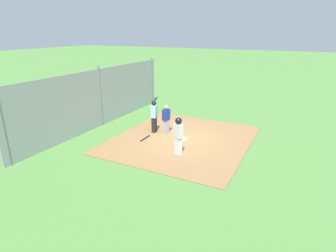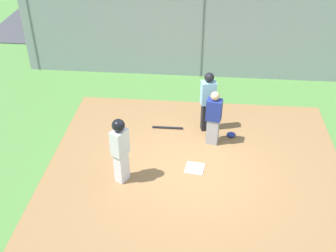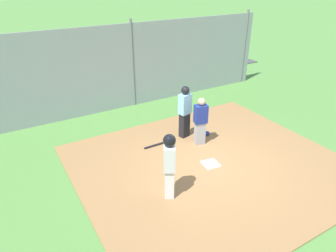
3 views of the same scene
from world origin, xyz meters
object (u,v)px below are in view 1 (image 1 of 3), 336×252
at_px(umpire, 154,116).
at_px(baseball_bat, 145,138).
at_px(parked_car_white, 17,116).
at_px(catcher, 166,119).
at_px(parked_car_green, 75,96).
at_px(runner, 178,133).
at_px(home_plate, 182,139).
at_px(catcher_mask, 165,128).

relative_size(umpire, baseball_bat, 2.04).
bearing_deg(parked_car_white, umpire, 116.04).
bearing_deg(catcher, baseball_bat, -102.88).
relative_size(parked_car_green, parked_car_white, 1.01).
bearing_deg(parked_car_white, runner, 100.53).
bearing_deg(home_plate, catcher, -110.12).
xyz_separation_m(umpire, runner, (1.93, 2.31, 0.05)).
bearing_deg(catcher, parked_car_white, -149.51).
bearing_deg(parked_car_green, home_plate, 65.80).
xyz_separation_m(catcher, runner, (2.09, 1.68, 0.17)).
relative_size(catcher, catcher_mask, 6.36).
bearing_deg(umpire, catcher_mask, 52.46).
bearing_deg(baseball_bat, catcher_mask, 172.28).
distance_m(catcher, runner, 2.69).
relative_size(umpire, catcher_mask, 7.19).
height_order(catcher, runner, runner).
xyz_separation_m(catcher, parked_car_green, (-2.50, -8.83, -0.20)).
bearing_deg(catcher, umpire, -154.53).
distance_m(home_plate, parked_car_white, 9.45).
height_order(catcher, baseball_bat, catcher).
bearing_deg(parked_car_white, baseball_bat, 108.23).
xyz_separation_m(umpire, parked_car_green, (-2.66, -8.20, -0.32)).
bearing_deg(home_plate, runner, 18.18).
xyz_separation_m(umpire, catcher_mask, (-0.67, 0.30, -0.85)).
xyz_separation_m(catcher_mask, parked_car_white, (3.31, -7.68, 0.52)).
distance_m(home_plate, umpire, 1.99).
height_order(parked_car_green, parked_car_white, same).
xyz_separation_m(runner, parked_car_green, (-4.59, -10.50, -0.37)).
height_order(home_plate, parked_car_white, parked_car_white).
distance_m(baseball_bat, parked_car_green, 9.10).
xyz_separation_m(catcher, catcher_mask, (-0.51, -0.33, -0.73)).
bearing_deg(baseball_bat, runner, 68.48).
xyz_separation_m(parked_car_green, parked_car_white, (5.30, 0.82, 0.00)).
bearing_deg(catcher_mask, catcher, 32.33).
distance_m(home_plate, catcher, 1.43).
height_order(catcher, umpire, umpire).
bearing_deg(catcher, catcher_mask, 133.55).
bearing_deg(catcher, home_plate, -8.91).
distance_m(baseball_bat, parked_car_white, 7.64).
bearing_deg(runner, parked_car_green, 95.65).
bearing_deg(catcher_mask, runner, 37.51).
xyz_separation_m(catcher, parked_car_white, (2.80, -8.00, -0.20)).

